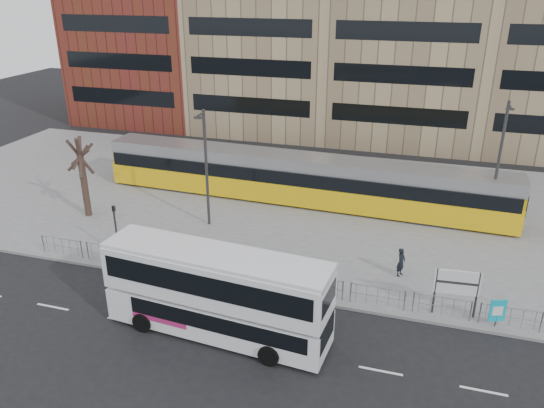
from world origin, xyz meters
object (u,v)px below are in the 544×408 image
(tram, at_px, (300,179))
(pedestrian, at_px, (401,262))
(station_sign, at_px, (457,285))
(lamp_post_west, at_px, (206,164))
(bare_tree, at_px, (77,134))
(traffic_light_west, at_px, (115,224))
(ad_panel, at_px, (498,311))
(double_decker_bus, at_px, (216,291))
(lamp_post_east, at_px, (498,163))

(tram, distance_m, pedestrian, 11.46)
(station_sign, bearing_deg, lamp_post_west, 153.60)
(lamp_post_west, relative_size, bare_tree, 0.97)
(traffic_light_west, bearing_deg, station_sign, 4.61)
(station_sign, relative_size, ad_panel, 1.68)
(station_sign, height_order, pedestrian, station_sign)
(double_decker_bus, bearing_deg, lamp_post_west, 120.05)
(ad_panel, distance_m, lamp_post_west, 18.44)
(station_sign, height_order, traffic_light_west, traffic_light_west)
(ad_panel, xyz_separation_m, bare_tree, (-25.33, 5.37, 4.83))
(traffic_light_west, xyz_separation_m, bare_tree, (-5.03, 4.36, 3.69))
(ad_panel, height_order, pedestrian, pedestrian)
(double_decker_bus, xyz_separation_m, bare_tree, (-13.21, 9.29, 3.60))
(tram, bearing_deg, station_sign, -45.56)
(pedestrian, bearing_deg, tram, 65.95)
(lamp_post_west, bearing_deg, tram, 49.04)
(traffic_light_west, height_order, lamp_post_east, lamp_post_east)
(station_sign, distance_m, lamp_post_east, 10.96)
(lamp_post_west, bearing_deg, double_decker_bus, -64.81)
(traffic_light_west, relative_size, bare_tree, 0.40)
(ad_panel, height_order, lamp_post_east, lamp_post_east)
(tram, relative_size, bare_tree, 3.76)
(traffic_light_west, distance_m, bare_tree, 7.61)
(traffic_light_west, bearing_deg, lamp_post_west, 64.78)
(tram, height_order, lamp_post_east, lamp_post_east)
(ad_panel, relative_size, traffic_light_west, 0.46)
(station_sign, bearing_deg, ad_panel, -16.92)
(lamp_post_east, height_order, bare_tree, lamp_post_east)
(lamp_post_east, bearing_deg, double_decker_bus, -130.36)
(double_decker_bus, distance_m, traffic_light_west, 9.55)
(lamp_post_east, bearing_deg, bare_tree, -168.17)
(station_sign, xyz_separation_m, pedestrian, (-2.69, 3.00, -0.86))
(double_decker_bus, height_order, traffic_light_west, double_decker_bus)
(tram, height_order, traffic_light_west, tram)
(lamp_post_west, xyz_separation_m, lamp_post_east, (17.31, 4.36, 0.36))
(tram, distance_m, ad_panel, 17.06)
(tram, distance_m, lamp_post_east, 12.95)
(double_decker_bus, xyz_separation_m, tram, (-0.13, 15.74, -0.34))
(tram, relative_size, lamp_post_east, 3.53)
(lamp_post_west, bearing_deg, lamp_post_east, 14.12)
(station_sign, relative_size, traffic_light_west, 0.77)
(lamp_post_west, xyz_separation_m, bare_tree, (-8.36, -1.02, 1.51))
(station_sign, distance_m, ad_panel, 2.08)
(tram, relative_size, station_sign, 12.16)
(station_sign, relative_size, lamp_post_east, 0.29)
(bare_tree, bearing_deg, ad_panel, -11.97)
(tram, bearing_deg, bare_tree, -151.57)
(ad_panel, distance_m, bare_tree, 26.34)
(station_sign, bearing_deg, pedestrian, 127.05)
(double_decker_bus, distance_m, station_sign, 11.14)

